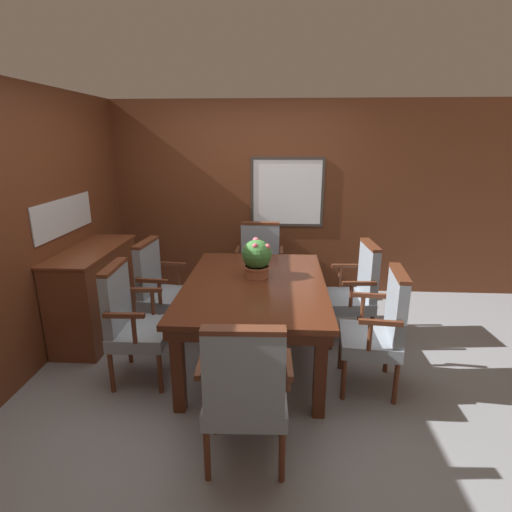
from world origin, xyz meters
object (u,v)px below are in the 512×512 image
chair_left_far (159,286)px  potted_plant (257,258)px  chair_right_far (356,289)px  sideboard_cabinet (96,292)px  chair_head_far (260,262)px  chair_left_near (131,319)px  dining_table (255,292)px  chair_right_near (380,326)px  chair_head_near (245,390)px

chair_left_far → potted_plant: bearing=-97.7°
chair_right_far → sideboard_cabinet: 2.66m
chair_head_far → sideboard_cabinet: bearing=-151.8°
chair_left_near → sideboard_cabinet: bearing=38.5°
chair_left_far → chair_right_far: 1.99m
chair_right_far → sideboard_cabinet: chair_right_far is taller
dining_table → chair_head_far: size_ratio=1.78×
chair_head_far → potted_plant: 1.19m
dining_table → sideboard_cabinet: 1.73m
chair_right_near → chair_left_near: 2.04m
chair_head_near → sideboard_cabinet: 2.40m
chair_head_far → chair_left_near: size_ratio=1.00×
chair_right_near → chair_left_near: size_ratio=1.00×
chair_right_near → chair_right_far: size_ratio=1.00×
dining_table → chair_left_near: size_ratio=1.78×
chair_left_far → chair_left_near: size_ratio=1.00×
chair_left_far → dining_table: bearing=-105.6°
sideboard_cabinet → chair_left_near: bearing=-49.4°
chair_head_far → chair_left_near: 1.92m
chair_left_far → sideboard_cabinet: chair_left_far is taller
chair_left_far → chair_head_near: size_ratio=1.00×
chair_head_far → chair_left_far: same height
sideboard_cabinet → chair_head_far: bearing=27.8°
chair_head_near → potted_plant: 1.50m
chair_head_far → chair_right_far: (1.01, -0.84, 0.00)m
chair_head_far → potted_plant: (0.03, -1.12, 0.39)m
chair_head_far → sideboard_cabinet: chair_head_far is taller
chair_left_near → sideboard_cabinet: (-0.66, 0.78, -0.08)m
chair_right_far → potted_plant: bearing=-77.7°
chair_head_far → chair_left_near: bearing=-120.6°
chair_head_near → potted_plant: (-0.01, 1.45, 0.39)m
chair_right_near → sideboard_cabinet: bearing=-100.9°
chair_right_near → potted_plant: bearing=-112.6°
dining_table → chair_right_near: chair_right_near is taller
chair_right_near → sideboard_cabinet: 2.82m
chair_right_far → sideboard_cabinet: size_ratio=0.82×
potted_plant → chair_head_far: bearing=91.5°
chair_right_near → chair_head_far: same height
dining_table → chair_left_near: chair_left_near is taller
chair_left_far → chair_left_near: bearing=-175.4°
chair_right_far → chair_head_near: same height
chair_left_near → potted_plant: potted_plant is taller
chair_right_near → chair_right_far: 0.82m
dining_table → chair_head_far: (-0.02, 1.27, -0.12)m
dining_table → chair_right_far: chair_right_far is taller
dining_table → sideboard_cabinet: bearing=166.7°
chair_left_far → sideboard_cabinet: size_ratio=0.82×
chair_right_near → potted_plant: 1.22m
dining_table → potted_plant: 0.31m
potted_plant → chair_right_far: bearing=15.9°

